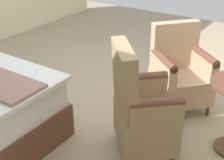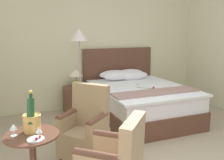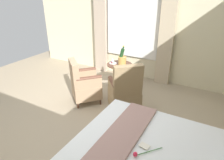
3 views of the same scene
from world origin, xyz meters
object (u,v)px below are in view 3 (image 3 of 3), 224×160
(wine_glass_near_bucket, at_px, (124,58))
(wine_glass_near_edge, at_px, (113,60))
(snack_plate, at_px, (113,63))
(armchair_facing_bed, at_px, (84,84))
(side_table_round, at_px, (119,75))
(champagne_bucket, at_px, (122,59))
(armchair_by_window, at_px, (125,93))

(wine_glass_near_bucket, bearing_deg, wine_glass_near_edge, -35.38)
(snack_plate, height_order, armchair_facing_bed, armchair_facing_bed)
(side_table_round, height_order, champagne_bucket, champagne_bucket)
(champagne_bucket, distance_m, snack_plate, 0.25)
(wine_glass_near_edge, distance_m, armchair_facing_bed, 0.84)
(snack_plate, bearing_deg, champagne_bucket, 93.63)
(wine_glass_near_bucket, height_order, armchair_by_window, armchair_by_window)
(champagne_bucket, distance_m, armchair_facing_bed, 0.99)
(side_table_round, height_order, snack_plate, snack_plate)
(side_table_round, bearing_deg, wine_glass_near_bucket, 173.55)
(side_table_round, height_order, armchair_by_window, armchair_by_window)
(wine_glass_near_bucket, distance_m, snack_plate, 0.28)
(champagne_bucket, height_order, snack_plate, champagne_bucket)
(wine_glass_near_bucket, xyz_separation_m, snack_plate, (0.20, -0.17, -0.08))
(armchair_by_window, bearing_deg, wine_glass_near_edge, -135.79)
(side_table_round, relative_size, armchair_by_window, 0.67)
(champagne_bucket, relative_size, armchair_by_window, 0.43)
(armchair_by_window, bearing_deg, snack_plate, -136.76)
(side_table_round, height_order, armchair_facing_bed, armchair_facing_bed)
(side_table_round, xyz_separation_m, armchair_by_window, (0.71, 0.49, 0.00))
(champagne_bucket, bearing_deg, armchair_by_window, 31.16)
(champagne_bucket, distance_m, wine_glass_near_bucket, 0.19)
(side_table_round, distance_m, snack_plate, 0.31)
(snack_plate, relative_size, armchair_by_window, 0.16)
(armchair_by_window, bearing_deg, side_table_round, -145.61)
(side_table_round, height_order, wine_glass_near_edge, wine_glass_near_edge)
(champagne_bucket, xyz_separation_m, wine_glass_near_bucket, (-0.18, -0.05, -0.04))
(wine_glass_near_bucket, distance_m, armchair_facing_bed, 1.10)
(wine_glass_near_edge, xyz_separation_m, armchair_facing_bed, (0.68, -0.31, -0.37))
(champagne_bucket, height_order, armchair_by_window, champagne_bucket)
(wine_glass_near_bucket, bearing_deg, champagne_bucket, 14.17)
(snack_plate, bearing_deg, armchair_facing_bed, -22.66)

